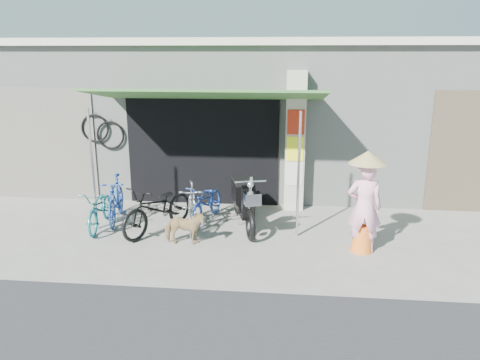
# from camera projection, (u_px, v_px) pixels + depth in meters

# --- Properties ---
(ground) EXTENTS (80.00, 80.00, 0.00)m
(ground) POSITION_uv_depth(u_px,v_px,m) (246.00, 250.00, 8.20)
(ground) COLOR gray
(ground) RESTS_ON ground
(bicycle_shop) EXTENTS (12.30, 5.30, 3.66)m
(bicycle_shop) POSITION_uv_depth(u_px,v_px,m) (262.00, 111.00, 12.61)
(bicycle_shop) COLOR #9CA29A
(bicycle_shop) RESTS_ON ground
(shop_pillar) EXTENTS (0.42, 0.44, 3.00)m
(shop_pillar) POSITION_uv_depth(u_px,v_px,m) (295.00, 142.00, 10.08)
(shop_pillar) COLOR #BBB4A0
(shop_pillar) RESTS_ON ground
(awning) EXTENTS (4.60, 1.88, 2.72)m
(awning) POSITION_uv_depth(u_px,v_px,m) (208.00, 97.00, 9.19)
(awning) COLOR #31602B
(awning) RESTS_ON ground
(neighbour_left) EXTENTS (2.60, 0.06, 2.60)m
(neighbour_left) POSITION_uv_depth(u_px,v_px,m) (41.00, 144.00, 10.83)
(neighbour_left) COLOR #6B665B
(neighbour_left) RESTS_ON ground
(bike_teal) EXTENTS (0.71, 1.58, 0.80)m
(bike_teal) POSITION_uv_depth(u_px,v_px,m) (100.00, 208.00, 9.17)
(bike_teal) COLOR #197274
(bike_teal) RESTS_ON ground
(bike_blue) EXTENTS (0.72, 1.62, 0.94)m
(bike_blue) POSITION_uv_depth(u_px,v_px,m) (116.00, 199.00, 9.50)
(bike_blue) COLOR #204596
(bike_blue) RESTS_ON ground
(bike_black) EXTENTS (1.43, 1.90, 0.96)m
(bike_black) POSITION_uv_depth(u_px,v_px,m) (159.00, 208.00, 8.93)
(bike_black) COLOR black
(bike_black) RESTS_ON ground
(bike_silver) EXTENTS (0.66, 1.59, 0.92)m
(bike_silver) POSITION_uv_depth(u_px,v_px,m) (192.00, 207.00, 9.06)
(bike_silver) COLOR #B1B0B5
(bike_silver) RESTS_ON ground
(bike_navy) EXTENTS (0.85, 1.63, 0.82)m
(bike_navy) POSITION_uv_depth(u_px,v_px,m) (207.00, 203.00, 9.49)
(bike_navy) COLOR #22459E
(bike_navy) RESTS_ON ground
(street_dog) EXTENTS (0.76, 0.39, 0.63)m
(street_dog) POSITION_uv_depth(u_px,v_px,m) (184.00, 228.00, 8.37)
(street_dog) COLOR #A68357
(street_dog) RESTS_ON ground
(moped) EXTENTS (0.78, 1.97, 1.14)m
(moped) POSITION_uv_depth(u_px,v_px,m) (243.00, 201.00, 9.22)
(moped) COLOR black
(moped) RESTS_ON ground
(nun) EXTENTS (0.64, 0.64, 1.79)m
(nun) POSITION_uv_depth(u_px,v_px,m) (365.00, 203.00, 7.93)
(nun) COLOR #FFABC9
(nun) RESTS_ON ground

